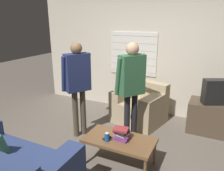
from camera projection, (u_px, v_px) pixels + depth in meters
The scene contains 11 objects.
ground_plane at pixel (102, 156), 3.42m from camera, with size 16.00×16.00×0.00m, color #665B51.
wall_back at pixel (145, 56), 4.79m from camera, with size 5.20×0.08×2.55m.
armchair_beige at pixel (140, 106), 4.48m from camera, with size 1.11×1.00×0.82m.
coffee_table at pixel (119, 141), 3.11m from camera, with size 1.00×0.54×0.42m.
tv_stand at pixel (217, 118), 4.02m from camera, with size 1.01×0.54×0.59m.
tv at pixel (221, 92), 3.87m from camera, with size 0.65×0.46×0.45m.
person_left_standing at pixel (77, 79), 3.74m from camera, with size 0.54×0.74×1.69m.
person_right_standing at pixel (131, 81), 3.54m from camera, with size 0.59×0.79×1.71m.
book_stack at pixel (122, 134), 3.07m from camera, with size 0.23×0.20×0.17m.
soda_can at pixel (107, 137), 3.03m from camera, with size 0.07×0.07×0.13m.
spare_remote at pixel (107, 138), 3.10m from camera, with size 0.09×0.13×0.02m.
Camera 1 is at (1.42, -2.58, 2.06)m, focal length 35.00 mm.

